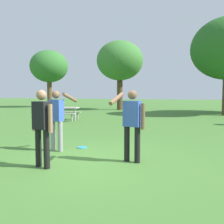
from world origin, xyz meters
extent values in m
plane|color=#447530|center=(0.00, 0.00, 0.00)|extent=(120.00, 120.00, 0.00)
cylinder|color=gray|center=(-1.39, 0.61, 0.41)|extent=(0.13, 0.13, 0.82)
cylinder|color=gray|center=(-1.13, 0.57, 0.41)|extent=(0.13, 0.13, 0.82)
cube|color=#3856B7|center=(-1.26, 0.59, 1.11)|extent=(0.41, 0.27, 0.58)
sphere|color=brown|center=(-1.26, 0.59, 1.53)|extent=(0.21, 0.21, 0.21)
cylinder|color=brown|center=(-1.52, 0.63, 1.06)|extent=(0.09, 0.09, 0.58)
cylinder|color=brown|center=(-0.97, 0.82, 1.45)|extent=(0.17, 0.58, 0.28)
cylinder|color=black|center=(1.09, 0.25, 0.41)|extent=(0.13, 0.13, 0.82)
cylinder|color=black|center=(0.83, 0.29, 0.41)|extent=(0.13, 0.13, 0.82)
cube|color=#3856B7|center=(0.96, 0.27, 1.11)|extent=(0.41, 0.27, 0.58)
sphere|color=brown|center=(0.96, 0.27, 1.53)|extent=(0.21, 0.21, 0.21)
cylinder|color=brown|center=(1.22, 0.23, 1.06)|extent=(0.09, 0.09, 0.58)
cylinder|color=brown|center=(0.66, 0.03, 1.45)|extent=(0.17, 0.58, 0.28)
cylinder|color=black|center=(-0.82, -0.78, 0.41)|extent=(0.13, 0.13, 0.82)
cylinder|color=black|center=(-0.57, -0.84, 0.41)|extent=(0.13, 0.13, 0.82)
cube|color=black|center=(-0.69, -0.81, 1.11)|extent=(0.42, 0.31, 0.58)
sphere|color=#9E7051|center=(-0.69, -0.81, 1.53)|extent=(0.21, 0.21, 0.21)
cylinder|color=#9E7051|center=(-0.94, -0.75, 1.06)|extent=(0.09, 0.09, 0.58)
cylinder|color=#9E7051|center=(-0.44, -0.87, 1.06)|extent=(0.09, 0.09, 0.58)
cylinder|color=#2D9EDB|center=(-0.79, 1.17, 0.01)|extent=(0.27, 0.27, 0.03)
cube|color=#B2ADA3|center=(-5.12, 7.23, 0.74)|extent=(1.82, 1.11, 0.06)
cube|color=#A49F96|center=(-5.00, 6.66, 0.44)|extent=(1.72, 0.62, 0.05)
cube|color=#A49F96|center=(-5.25, 7.79, 0.44)|extent=(1.72, 0.62, 0.05)
cylinder|color=#A49F96|center=(-5.77, 7.08, 0.35)|extent=(0.11, 0.11, 0.71)
cylinder|color=#A49F96|center=(-5.65, 6.52, 0.21)|extent=(0.09, 0.09, 0.41)
cylinder|color=#A49F96|center=(-5.90, 7.65, 0.21)|extent=(0.09, 0.09, 0.41)
cylinder|color=#A49F96|center=(-4.48, 7.37, 0.35)|extent=(0.11, 0.11, 0.71)
cylinder|color=#A49F96|center=(-4.35, 6.80, 0.21)|extent=(0.09, 0.09, 0.41)
cylinder|color=#A49F96|center=(-4.60, 7.93, 0.21)|extent=(0.09, 0.09, 0.41)
cylinder|color=brown|center=(-13.89, 18.51, 1.72)|extent=(0.53, 0.53, 3.44)
ellipsoid|color=#33702D|center=(-13.89, 18.51, 4.59)|extent=(4.20, 4.20, 3.57)
cylinder|color=#4C3823|center=(-5.06, 17.15, 1.72)|extent=(0.53, 0.53, 3.45)
ellipsoid|color=#3D7A33|center=(-5.06, 17.15, 4.65)|extent=(4.37, 4.37, 3.72)
camera|label=1|loc=(2.47, -5.07, 1.57)|focal=39.43mm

